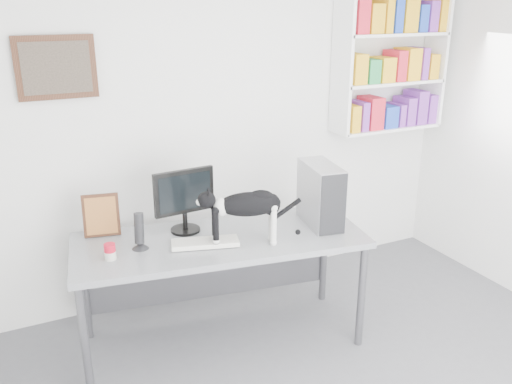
% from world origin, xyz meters
% --- Properties ---
extents(room, '(4.01, 4.01, 2.70)m').
position_xyz_m(room, '(0.00, 0.00, 1.35)').
color(room, '#5D5D62').
rests_on(room, ground).
extents(bookshelf, '(1.03, 0.28, 1.24)m').
position_xyz_m(bookshelf, '(1.40, 1.85, 1.85)').
color(bookshelf, white).
rests_on(bookshelf, room).
extents(wall_art, '(0.52, 0.04, 0.42)m').
position_xyz_m(wall_art, '(-1.30, 1.97, 1.90)').
color(wall_art, '#4D2918').
rests_on(wall_art, room).
extents(desk, '(2.04, 1.05, 0.81)m').
position_xyz_m(desk, '(-0.47, 1.20, 0.41)').
color(desk, gray).
rests_on(desk, room).
extents(monitor, '(0.44, 0.23, 0.45)m').
position_xyz_m(monitor, '(-0.64, 1.41, 1.04)').
color(monitor, black).
rests_on(monitor, desk).
extents(keyboard, '(0.47, 0.28, 0.03)m').
position_xyz_m(keyboard, '(-0.60, 1.14, 0.83)').
color(keyboard, silver).
rests_on(keyboard, desk).
extents(pc_tower, '(0.27, 0.47, 0.44)m').
position_xyz_m(pc_tower, '(0.27, 1.12, 1.03)').
color(pc_tower, '#A7A6AB').
rests_on(pc_tower, desk).
extents(speaker, '(0.15, 0.15, 0.25)m').
position_xyz_m(speaker, '(-0.99, 1.27, 0.94)').
color(speaker, black).
rests_on(speaker, desk).
extents(leaning_print, '(0.26, 0.14, 0.30)m').
position_xyz_m(leaning_print, '(-1.17, 1.59, 0.96)').
color(leaning_print, '#4D2918').
rests_on(leaning_print, desk).
extents(soup_can, '(0.08, 0.08, 0.10)m').
position_xyz_m(soup_can, '(-1.20, 1.20, 0.86)').
color(soup_can, red).
rests_on(soup_can, desk).
extents(cat, '(0.63, 0.33, 0.37)m').
position_xyz_m(cat, '(-0.35, 1.03, 1.00)').
color(cat, black).
rests_on(cat, desk).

